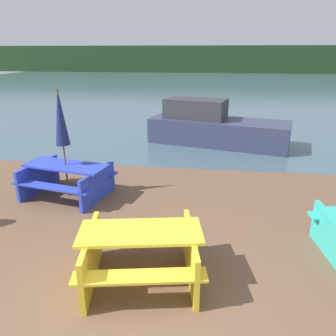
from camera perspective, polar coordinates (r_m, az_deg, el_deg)
The scene contains 6 objects.
water at distance 33.78m, azimuth 6.36°, elevation 14.23°, with size 60.00×50.00×0.00m.
far_treeline at distance 53.65m, azimuth 7.05°, elevation 18.29°, with size 80.00×1.60×4.00m.
picnic_table_yellow at distance 4.72m, azimuth -4.72°, elevation -14.10°, with size 1.90×1.66×0.79m.
picnic_table_blue at distance 7.65m, azimuth -17.20°, elevation -1.47°, with size 2.08×1.72×0.74m.
umbrella_navy at distance 7.30m, azimuth -18.24°, elevation 8.30°, with size 0.30×0.30×2.40m.
boat at distance 11.71m, azimuth 8.01°, elevation 7.04°, with size 5.01×2.74×1.53m.
Camera 1 is at (0.80, -2.79, 3.09)m, focal length 35.00 mm.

